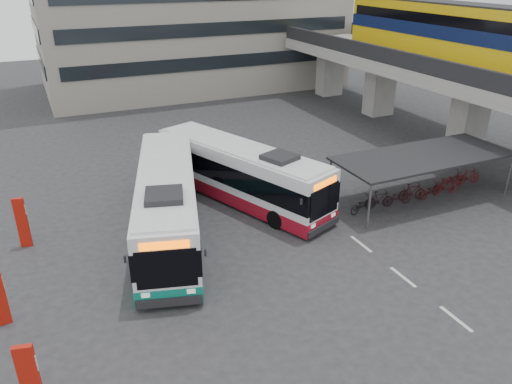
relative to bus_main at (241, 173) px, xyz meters
name	(u,v)px	position (x,y,z in m)	size (l,w,h in m)	color
ground	(316,256)	(0.74, -6.93, -1.57)	(120.00, 120.00, 0.00)	#28282B
viaduct	(443,53)	(17.74, 4.42, 4.66)	(8.00, 32.00, 9.68)	gray
bike_shelter	(420,176)	(9.21, -3.93, -0.27)	(10.00, 4.00, 2.54)	#595B60
road_markings	(403,277)	(3.24, -9.93, -1.57)	(0.15, 7.60, 0.01)	beige
bus_main	(241,173)	(0.00, 0.00, 0.00)	(6.48, 11.58, 3.39)	white
bus_teal	(168,203)	(-4.71, -2.18, 0.09)	(5.80, 12.37, 3.58)	white
pedestrian	(250,194)	(-0.06, -1.45, -0.61)	(0.70, 0.46, 1.93)	black
sign_totem_south	(31,382)	(-11.17, -11.24, -0.19)	(0.57, 0.29, 2.68)	#A8150A
sign_totem_north	(22,222)	(-11.14, -0.53, -0.30)	(0.53, 0.28, 2.48)	#A8150A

